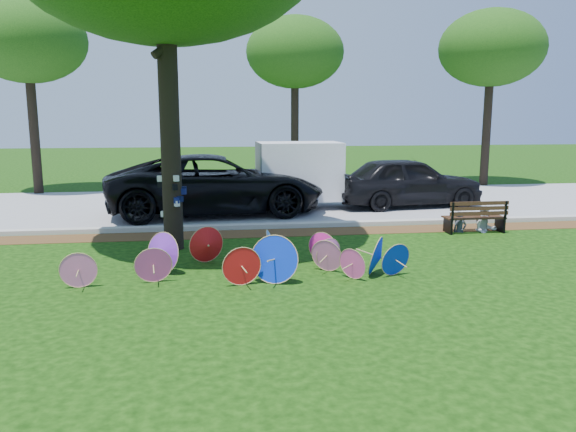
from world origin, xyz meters
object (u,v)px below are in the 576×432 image
at_px(cargo_trailer, 299,171).
at_px(person_left, 460,212).
at_px(park_bench, 474,216).
at_px(person_right, 486,207).
at_px(dark_pickup, 407,182).
at_px(black_van, 216,184).
at_px(parasol_pile, 265,256).

height_order(cargo_trailer, person_left, cargo_trailer).
bearing_deg(cargo_trailer, person_left, -52.11).
bearing_deg(park_bench, person_right, 7.99).
bearing_deg(person_left, dark_pickup, 84.25).
xyz_separation_m(cargo_trailer, person_right, (4.28, -4.39, -0.57)).
relative_size(black_van, person_left, 6.33).
height_order(parasol_pile, dark_pickup, dark_pickup).
distance_m(parasol_pile, cargo_trailer, 7.92).
bearing_deg(person_left, black_van, 144.99).
distance_m(black_van, cargo_trailer, 2.84).
distance_m(parasol_pile, park_bench, 6.62).
relative_size(park_bench, person_right, 1.23).
bearing_deg(cargo_trailer, person_right, -47.03).
height_order(person_left, person_right, person_right).
xyz_separation_m(black_van, person_right, (7.00, -3.64, -0.26)).
height_order(parasol_pile, person_left, person_left).
height_order(black_van, cargo_trailer, cargo_trailer).
bearing_deg(person_right, parasol_pile, -150.29).
bearing_deg(park_bench, parasol_pile, -151.25).
height_order(black_van, dark_pickup, black_van).
bearing_deg(black_van, park_bench, -124.25).
relative_size(cargo_trailer, person_left, 2.54).
height_order(dark_pickup, cargo_trailer, cargo_trailer).
distance_m(black_van, person_right, 7.89).
relative_size(parasol_pile, dark_pickup, 1.32).
bearing_deg(dark_pickup, person_left, 173.23).
bearing_deg(person_left, park_bench, -13.13).
relative_size(dark_pickup, cargo_trailer, 1.85).
bearing_deg(person_right, person_left, -178.15).
xyz_separation_m(cargo_trailer, park_bench, (3.93, -4.44, -0.81)).
bearing_deg(parasol_pile, dark_pickup, 53.66).
bearing_deg(black_van, dark_pickup, -89.91).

